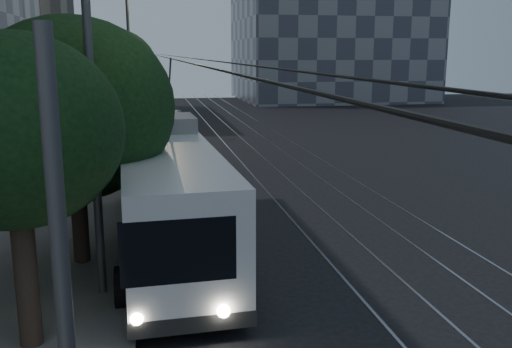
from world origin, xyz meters
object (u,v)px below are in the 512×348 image
object	(u,v)px
trolleybus	(167,193)
car_white_b	(175,129)
car_white_d	(153,113)
streetlamp_far	(135,39)
car_white_a	(153,141)
streetlamp_near	(108,70)
pickup_silver	(171,174)
car_white_c	(167,121)

from	to	relation	value
trolleybus	car_white_b	distance (m)	21.88
car_white_d	streetlamp_far	bearing A→B (deg)	-80.85
car_white_a	car_white_d	distance (m)	15.80
car_white_a	streetlamp_near	distance (m)	20.71
car_white_a	car_white_d	bearing A→B (deg)	102.07
pickup_silver	car_white_d	world-z (taller)	pickup_silver
car_white_d	streetlamp_near	xyz separation A→B (m)	(-1.33, -35.94, 4.62)
car_white_c	streetlamp_near	world-z (taller)	streetlamp_near
pickup_silver	car_white_c	world-z (taller)	pickup_silver
pickup_silver	streetlamp_far	distance (m)	17.36
streetlamp_near	car_white_d	bearing A→B (deg)	87.88
trolleybus	streetlamp_near	xyz separation A→B (m)	(-1.30, -3.33, 3.70)
car_white_d	car_white_b	bearing A→B (deg)	-67.74
trolleybus	car_white_c	distance (m)	26.85
car_white_b	car_white_d	xyz separation A→B (m)	(-1.27, 10.80, 0.07)
car_white_c	trolleybus	bearing A→B (deg)	-76.54
car_white_a	streetlamp_near	world-z (taller)	streetlamp_near
car_white_b	car_white_a	bearing A→B (deg)	-120.23
streetlamp_near	trolleybus	bearing A→B (deg)	68.62
car_white_d	streetlamp_far	distance (m)	11.36
car_white_a	car_white_c	xyz separation A→B (m)	(1.20, 10.00, 0.04)
car_white_b	streetlamp_near	bearing A→B (deg)	-109.49
car_white_c	streetlamp_far	bearing A→B (deg)	-102.38
car_white_c	streetlamp_far	distance (m)	7.35
car_white_b	car_white_d	bearing A→B (deg)	83.10
trolleybus	streetlamp_far	xyz separation A→B (m)	(-1.06, 22.94, 4.94)
trolleybus	car_white_d	xyz separation A→B (m)	(0.03, 32.61, -0.92)
streetlamp_near	car_white_c	bearing A→B (deg)	85.64
car_white_d	streetlamp_far	world-z (taller)	streetlamp_far
car_white_a	car_white_d	size ratio (longest dim) A/B	0.91
car_white_b	car_white_d	size ratio (longest dim) A/B	1.07
car_white_d	streetlamp_near	distance (m)	36.26
streetlamp_far	streetlamp_near	bearing A→B (deg)	-90.53
car_white_b	car_white_c	world-z (taller)	car_white_c
car_white_c	streetlamp_far	world-z (taller)	streetlamp_far
pickup_silver	car_white_c	bearing A→B (deg)	92.94
trolleybus	streetlamp_far	world-z (taller)	streetlamp_far
car_white_a	streetlamp_far	size ratio (longest dim) A/B	0.37
pickup_silver	trolleybus	bearing A→B (deg)	-88.64
car_white_a	car_white_d	xyz separation A→B (m)	(0.23, 15.80, 0.07)
streetlamp_near	pickup_silver	bearing A→B (deg)	80.38
trolleybus	car_white_a	world-z (taller)	trolleybus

